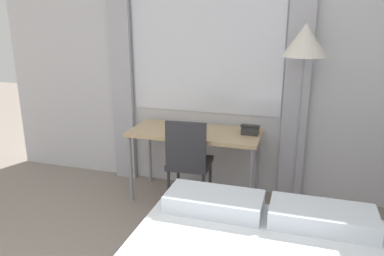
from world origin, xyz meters
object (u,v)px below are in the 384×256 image
object	(u,v)px
desk	(195,136)
desk_chair	(188,159)
standing_lamp	(304,54)
telephone	(250,130)
book	(178,130)

from	to	relation	value
desk	desk_chair	bearing A→B (deg)	-89.68
desk	desk_chair	xyz separation A→B (m)	(0.00, -0.24, -0.15)
desk	standing_lamp	distance (m)	1.29
telephone	desk	bearing A→B (deg)	-173.41
standing_lamp	book	xyz separation A→B (m)	(-1.14, -0.08, -0.77)
desk	book	bearing A→B (deg)	-156.40
desk_chair	telephone	world-z (taller)	desk_chair
standing_lamp	telephone	size ratio (longest dim) A/B	9.71
book	standing_lamp	bearing A→B (deg)	3.87
desk	telephone	xyz separation A→B (m)	(0.54, 0.06, 0.10)
standing_lamp	book	bearing A→B (deg)	-176.13
desk	standing_lamp	world-z (taller)	standing_lamp
desk_chair	telephone	size ratio (longest dim) A/B	5.03
standing_lamp	desk_chair	bearing A→B (deg)	-165.82
book	desk_chair	bearing A→B (deg)	-47.33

